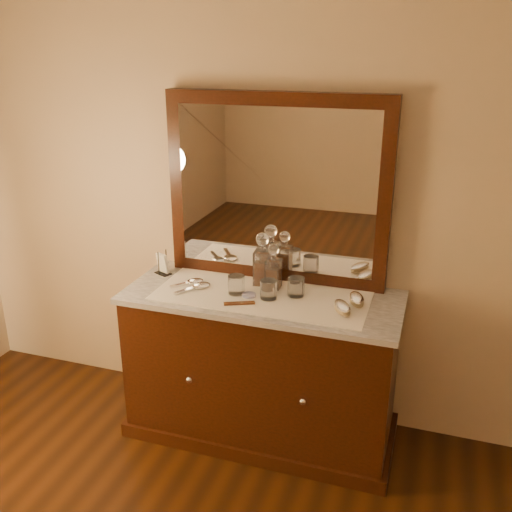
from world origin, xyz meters
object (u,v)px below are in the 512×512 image
decanter_left (263,264)px  brush_near (342,308)px  mirror_frame (277,190)px  decanter_right (273,271)px  brush_far (357,299)px  comb (239,303)px  pin_dish (249,295)px  hand_mirror_inner (198,286)px  dresser_cabinet (262,368)px  hand_mirror_outer (192,282)px  napkin_rack (163,265)px

decanter_left → brush_near: size_ratio=1.74×
mirror_frame → decanter_right: mirror_frame is taller
brush_far → comb: bearing=-160.9°
pin_dish → comb: bearing=-98.6°
comb → hand_mirror_inner: size_ratio=0.73×
dresser_cabinet → comb: comb is taller
comb → hand_mirror_outer: bearing=128.8°
dresser_cabinet → comb: 0.48m
mirror_frame → decanter_right: bearing=-78.1°
comb → decanter_left: 0.30m
napkin_rack → hand_mirror_inner: bearing=-25.4°
pin_dish → hand_mirror_inner: (-0.29, 0.02, 0.00)m
napkin_rack → decanter_left: size_ratio=0.48×
hand_mirror_outer → brush_near: bearing=-6.3°
mirror_frame → brush_far: mirror_frame is taller
dresser_cabinet → pin_dish: bearing=-139.7°
brush_far → hand_mirror_outer: (-0.89, -0.02, -0.01)m
brush_near → hand_mirror_outer: 0.84m
brush_far → hand_mirror_outer: size_ratio=0.95×
brush_near → decanter_right: bearing=156.8°
mirror_frame → comb: size_ratio=7.71×
decanter_left → napkin_rack: bearing=-176.8°
brush_far → hand_mirror_inner: brush_far is taller
pin_dish → decanter_left: 0.21m
brush_near → comb: bearing=-171.4°
pin_dish → decanter_left: (0.02, 0.18, 0.11)m
pin_dish → brush_near: bearing=-3.2°
comb → hand_mirror_outer: size_ratio=0.88×
decanter_left → decanter_right: decanter_left is taller
hand_mirror_inner → comb: bearing=-23.2°
pin_dish → comb: 0.10m
pin_dish → decanter_left: decanter_left is taller
decanter_left → brush_near: bearing=-23.4°
napkin_rack → pin_dish: bearing=-14.4°
pin_dish → hand_mirror_outer: hand_mirror_outer is taller
pin_dish → decanter_left: bearing=84.8°
napkin_rack → brush_near: size_ratio=0.83×
decanter_left → decanter_right: (0.07, -0.03, -0.02)m
comb → decanter_right: size_ratio=0.63×
mirror_frame → decanter_left: size_ratio=4.15×
brush_near → decanter_left: bearing=156.6°
decanter_left → hand_mirror_inner: (-0.31, -0.16, -0.10)m
dresser_cabinet → brush_near: 0.64m
napkin_rack → brush_far: bearing=-2.9°
hand_mirror_outer → hand_mirror_inner: bearing=-41.5°
pin_dish → napkin_rack: 0.58m
mirror_frame → napkin_rack: size_ratio=8.67×
hand_mirror_inner → dresser_cabinet: bearing=5.2°
brush_far → hand_mirror_outer: bearing=-178.5°
pin_dish → brush_near: 0.49m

